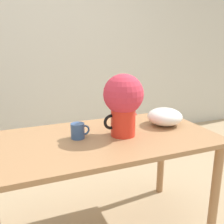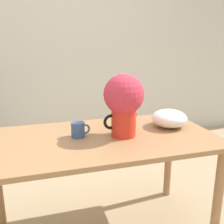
{
  "view_description": "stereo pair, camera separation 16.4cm",
  "coord_description": "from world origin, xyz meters",
  "views": [
    {
      "loc": [
        -0.48,
        -1.44,
        1.35
      ],
      "look_at": [
        0.12,
        0.02,
        0.91
      ],
      "focal_mm": 42.0,
      "sensor_mm": 36.0,
      "label": 1
    },
    {
      "loc": [
        -0.33,
        -1.49,
        1.35
      ],
      "look_at": [
        0.12,
        0.02,
        0.91
      ],
      "focal_mm": 42.0,
      "sensor_mm": 36.0,
      "label": 2
    }
  ],
  "objects": [
    {
      "name": "coffee_mug",
      "position": [
        -0.09,
        0.08,
        0.79
      ],
      "size": [
        0.12,
        0.09,
        0.1
      ],
      "color": "#385689",
      "rests_on": "table"
    },
    {
      "name": "wall_back",
      "position": [
        0.0,
        1.9,
        1.3
      ],
      "size": [
        8.0,
        0.05,
        2.6
      ],
      "color": "silver",
      "rests_on": "ground_plane"
    },
    {
      "name": "table",
      "position": [
        0.04,
        0.04,
        0.64
      ],
      "size": [
        1.5,
        0.77,
        0.74
      ],
      "color": "#A3754C",
      "rests_on": "ground_plane"
    },
    {
      "name": "white_bowl",
      "position": [
        0.57,
        0.1,
        0.8
      ],
      "size": [
        0.25,
        0.25,
        0.12
      ],
      "color": "white",
      "rests_on": "table"
    },
    {
      "name": "flower_vase",
      "position": [
        0.2,
        0.02,
        0.97
      ],
      "size": [
        0.26,
        0.26,
        0.4
      ],
      "color": "red",
      "rests_on": "table"
    }
  ]
}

